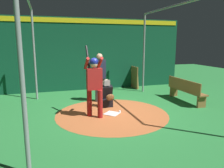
{
  "coord_description": "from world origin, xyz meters",
  "views": [
    {
      "loc": [
        6.23,
        -1.93,
        2.2
      ],
      "look_at": [
        0.0,
        0.0,
        0.95
      ],
      "focal_mm": 35.09,
      "sensor_mm": 36.0,
      "label": 1
    }
  ],
  "objects_px": {
    "batter": "(94,81)",
    "bat_rack": "(133,77)",
    "catcher": "(106,96)",
    "umpire": "(100,75)",
    "home_plate": "(112,113)",
    "bench": "(185,90)",
    "baseball_0": "(120,111)"
  },
  "relations": [
    {
      "from": "batter",
      "to": "bat_rack",
      "type": "bearing_deg",
      "value": 143.1
    },
    {
      "from": "batter",
      "to": "catcher",
      "type": "bearing_deg",
      "value": 145.37
    },
    {
      "from": "umpire",
      "to": "bat_rack",
      "type": "height_order",
      "value": "umpire"
    },
    {
      "from": "home_plate",
      "to": "umpire",
      "type": "relative_size",
      "value": 0.23
    },
    {
      "from": "bat_rack",
      "to": "bench",
      "type": "height_order",
      "value": "bat_rack"
    },
    {
      "from": "home_plate",
      "to": "bench",
      "type": "bearing_deg",
      "value": 100.75
    },
    {
      "from": "batter",
      "to": "catcher",
      "type": "height_order",
      "value": "batter"
    },
    {
      "from": "batter",
      "to": "umpire",
      "type": "bearing_deg",
      "value": 160.63
    },
    {
      "from": "umpire",
      "to": "batter",
      "type": "bearing_deg",
      "value": -19.37
    },
    {
      "from": "catcher",
      "to": "bat_rack",
      "type": "xyz_separation_m",
      "value": [
        -2.81,
        2.16,
        0.12
      ]
    },
    {
      "from": "home_plate",
      "to": "batter",
      "type": "relative_size",
      "value": 0.2
    },
    {
      "from": "bench",
      "to": "batter",
      "type": "bearing_deg",
      "value": -79.62
    },
    {
      "from": "batter",
      "to": "bat_rack",
      "type": "height_order",
      "value": "batter"
    },
    {
      "from": "baseball_0",
      "to": "umpire",
      "type": "bearing_deg",
      "value": -169.79
    },
    {
      "from": "catcher",
      "to": "bat_rack",
      "type": "relative_size",
      "value": 0.82
    },
    {
      "from": "bat_rack",
      "to": "bench",
      "type": "bearing_deg",
      "value": 15.46
    },
    {
      "from": "home_plate",
      "to": "catcher",
      "type": "relative_size",
      "value": 0.44
    },
    {
      "from": "batter",
      "to": "bench",
      "type": "xyz_separation_m",
      "value": [
        -0.66,
        3.63,
        -0.62
      ]
    },
    {
      "from": "bat_rack",
      "to": "catcher",
      "type": "bearing_deg",
      "value": -37.6
    },
    {
      "from": "batter",
      "to": "home_plate",
      "type": "bearing_deg",
      "value": 98.41
    },
    {
      "from": "catcher",
      "to": "bench",
      "type": "xyz_separation_m",
      "value": [
        0.24,
        3.0,
        0.07
      ]
    },
    {
      "from": "catcher",
      "to": "bench",
      "type": "height_order",
      "value": "catcher"
    },
    {
      "from": "home_plate",
      "to": "bench",
      "type": "xyz_separation_m",
      "value": [
        -0.58,
        3.05,
        0.44
      ]
    },
    {
      "from": "umpire",
      "to": "baseball_0",
      "type": "bearing_deg",
      "value": 10.21
    },
    {
      "from": "batter",
      "to": "catcher",
      "type": "relative_size",
      "value": 2.19
    },
    {
      "from": "bat_rack",
      "to": "baseball_0",
      "type": "bearing_deg",
      "value": -28.41
    },
    {
      "from": "catcher",
      "to": "bat_rack",
      "type": "bearing_deg",
      "value": 142.4
    },
    {
      "from": "umpire",
      "to": "catcher",
      "type": "bearing_deg",
      "value": 4.12
    },
    {
      "from": "home_plate",
      "to": "batter",
      "type": "xyz_separation_m",
      "value": [
        0.08,
        -0.57,
        1.06
      ]
    },
    {
      "from": "catcher",
      "to": "bat_rack",
      "type": "distance_m",
      "value": 3.54
    },
    {
      "from": "batter",
      "to": "catcher",
      "type": "distance_m",
      "value": 1.3
    },
    {
      "from": "catcher",
      "to": "baseball_0",
      "type": "distance_m",
      "value": 0.88
    }
  ]
}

